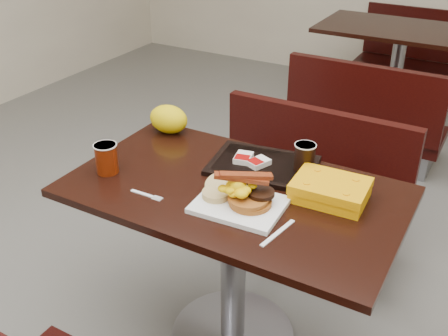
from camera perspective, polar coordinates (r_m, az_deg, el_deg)
The scene contains 23 objects.
table_near at distance 2.12m, azimuth 1.01°, elevation -10.88°, with size 1.20×0.70×0.75m, color black, non-canonical shape.
bench_near_n at distance 2.65m, azimuth 8.28°, elevation -2.51°, with size 1.00×0.46×0.72m, color black, non-canonical shape.
table_far at distance 4.32m, azimuth 17.99°, elevation 9.37°, with size 1.20×0.70×0.75m, color black, non-canonical shape.
bench_far_s at distance 3.68m, azimuth 15.39°, elevation 6.13°, with size 1.00×0.46×0.72m, color black, non-canonical shape.
bench_far_n at distance 4.99m, azimuth 19.88°, elevation 11.43°, with size 1.00×0.46×0.72m, color black, non-canonical shape.
platter at distance 1.79m, azimuth 1.68°, elevation -4.00°, with size 0.30×0.23×0.02m, color white.
pancake_stack at distance 1.77m, azimuth 2.88°, elevation -3.51°, with size 0.14×0.14×0.03m, color #A05B1A.
sausage_patty at distance 1.77m, azimuth 4.05°, elevation -2.71°, with size 0.09×0.09×0.01m, color black.
scrambled_eggs at distance 1.76m, azimuth 1.50°, elevation -2.07°, with size 0.10×0.09×0.05m, color #FFE805.
bacon_strips at distance 1.75m, azimuth 1.90°, elevation -1.02°, with size 0.18×0.08×0.01m, color #440504, non-canonical shape.
muffin_bottom at distance 1.81m, azimuth -0.86°, elevation -2.83°, with size 0.10×0.10×0.02m, color tan.
muffin_top at distance 1.84m, azimuth -0.48°, elevation -1.78°, with size 0.10×0.10×0.02m, color tan.
coffee_cup_near at distance 2.02m, azimuth -12.58°, elevation 1.01°, with size 0.08×0.08×0.12m, color #942105.
fork at distance 1.89m, azimuth -8.84°, elevation -2.74°, with size 0.13×0.02×0.00m, color white, non-canonical shape.
knife at distance 1.68m, azimuth 5.84°, elevation -6.99°, with size 0.18×0.01×0.00m, color white.
condiment_syrup at distance 1.98m, azimuth 2.58°, elevation -0.64°, with size 0.04×0.03×0.01m, color #AB5007.
condiment_ketchup at distance 1.94m, azimuth 2.11°, elevation -1.27°, with size 0.04×0.03×0.01m, color #8C0504.
tray at distance 2.03m, azimuth 4.23°, elevation 0.28°, with size 0.40×0.28×0.02m, color black.
hashbrown_sleeve_left at distance 2.04m, azimuth 2.12°, elevation 1.11°, with size 0.06×0.08×0.02m, color silver.
hashbrown_sleeve_right at distance 2.01m, azimuth 3.75°, elevation 0.60°, with size 0.06×0.08×0.02m, color silver.
coffee_cup_far at distance 1.98m, azimuth 8.71°, elevation 1.16°, with size 0.08×0.08×0.10m, color black.
clamshell at distance 1.86m, azimuth 11.41°, elevation -2.36°, with size 0.25×0.19×0.07m, color orange.
paper_bag at distance 2.31m, azimuth -6.00°, elevation 5.28°, with size 0.18×0.13×0.12m, color yellow.
Camera 1 is at (0.77, -1.43, 1.74)m, focal length 42.30 mm.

